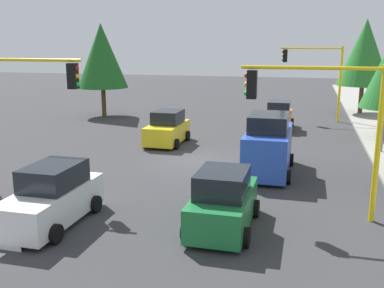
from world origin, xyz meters
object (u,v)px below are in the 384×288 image
(delivery_van_blue, at_px, (268,146))
(car_yellow, at_px, (167,129))
(traffic_signal_near_left, at_px, (320,110))
(tree_opposite_side, at_px, (102,56))
(car_white, at_px, (53,197))
(car_green, at_px, (223,202))
(traffic_signal_far_left, at_px, (316,69))
(traffic_signal_near_right, at_px, (22,96))
(car_orange, at_px, (279,116))
(tree_roadside_far, at_px, (365,53))

(delivery_van_blue, relative_size, car_yellow, 1.25)
(traffic_signal_near_left, relative_size, tree_opposite_side, 0.70)
(traffic_signal_near_left, xyz_separation_m, car_white, (2.88, -8.33, -2.81))
(tree_opposite_side, relative_size, car_green, 1.92)
(car_green, bearing_deg, traffic_signal_far_left, 172.41)
(traffic_signal_near_right, distance_m, tree_opposite_side, 18.81)
(traffic_signal_far_left, height_order, car_orange, traffic_signal_far_left)
(tree_roadside_far, height_order, car_white, tree_roadside_far)
(delivery_van_blue, bearing_deg, traffic_signal_near_right, -62.34)
(car_white, relative_size, car_yellow, 1.09)
(tree_roadside_far, bearing_deg, traffic_signal_far_left, -43.56)
(car_yellow, bearing_deg, traffic_signal_far_left, 141.22)
(delivery_van_blue, xyz_separation_m, car_orange, (-11.05, -0.27, -0.39))
(traffic_signal_near_right, xyz_separation_m, tree_opposite_side, (-18.00, -5.35, 1.07))
(delivery_van_blue, xyz_separation_m, car_white, (7.73, -6.31, -0.38))
(traffic_signal_far_left, bearing_deg, traffic_signal_near_right, -29.56)
(traffic_signal_far_left, bearing_deg, tree_roadside_far, 136.44)
(traffic_signal_far_left, bearing_deg, car_white, -20.18)
(traffic_signal_near_right, bearing_deg, car_orange, 150.54)
(tree_roadside_far, relative_size, car_yellow, 2.05)
(tree_opposite_side, bearing_deg, car_yellow, 44.03)
(traffic_signal_far_left, xyz_separation_m, car_yellow, (10.53, -8.46, -3.11))
(traffic_signal_near_right, relative_size, car_orange, 1.47)
(traffic_signal_near_left, distance_m, delivery_van_blue, 5.79)
(tree_roadside_far, height_order, tree_opposite_side, tree_roadside_far)
(traffic_signal_far_left, distance_m, delivery_van_blue, 15.54)
(traffic_signal_near_right, distance_m, traffic_signal_near_left, 11.27)
(tree_opposite_side, relative_size, delivery_van_blue, 1.55)
(car_yellow, height_order, car_orange, same)
(traffic_signal_near_left, bearing_deg, car_green, -56.74)
(traffic_signal_far_left, distance_m, car_yellow, 13.86)
(car_yellow, bearing_deg, traffic_signal_near_right, -16.96)
(traffic_signal_far_left, distance_m, tree_roadside_far, 5.63)
(tree_opposite_side, distance_m, car_green, 24.50)
(tree_roadside_far, height_order, car_green, tree_roadside_far)
(tree_opposite_side, distance_m, car_white, 22.82)
(traffic_signal_near_right, bearing_deg, car_white, 45.54)
(delivery_van_blue, relative_size, car_green, 1.24)
(traffic_signal_far_left, xyz_separation_m, tree_roadside_far, (-4.00, 3.80, 1.13))
(traffic_signal_near_left, distance_m, car_white, 9.25)
(delivery_van_blue, bearing_deg, car_green, -6.88)
(traffic_signal_near_right, relative_size, tree_opposite_side, 0.72)
(tree_roadside_far, relative_size, car_orange, 2.15)
(traffic_signal_far_left, bearing_deg, car_orange, -29.96)
(tree_opposite_side, bearing_deg, tree_roadside_far, 106.31)
(delivery_van_blue, relative_size, car_white, 1.15)
(traffic_signal_near_left, bearing_deg, car_yellow, -138.50)
(traffic_signal_far_left, bearing_deg, car_yellow, -38.78)
(delivery_van_blue, bearing_deg, car_white, -39.22)
(car_green, relative_size, car_yellow, 1.02)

